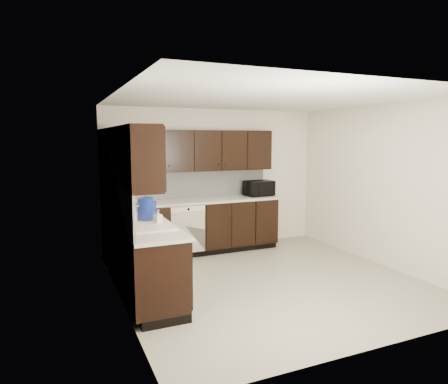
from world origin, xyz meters
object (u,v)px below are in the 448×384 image
(microwave, at_px, (259,188))
(toaster_oven, at_px, (135,195))
(storage_bin, at_px, (130,205))
(sink, at_px, (148,230))
(blue_pitcher, at_px, (146,210))

(microwave, relative_size, toaster_oven, 1.29)
(toaster_oven, xyz_separation_m, storage_bin, (-0.20, -0.68, -0.04))
(toaster_oven, height_order, storage_bin, toaster_oven)
(sink, relative_size, blue_pitcher, 2.73)
(microwave, xyz_separation_m, blue_pitcher, (-2.40, -1.45, 0.01))
(microwave, height_order, blue_pitcher, blue_pitcher)
(sink, relative_size, microwave, 1.64)
(sink, relative_size, toaster_oven, 2.12)
(storage_bin, relative_size, blue_pitcher, 1.43)
(microwave, bearing_deg, storage_bin, -171.37)
(sink, xyz_separation_m, blue_pitcher, (0.03, 0.25, 0.21))
(microwave, distance_m, blue_pitcher, 2.80)
(storage_bin, bearing_deg, microwave, 13.74)
(microwave, distance_m, storage_bin, 2.51)
(microwave, xyz_separation_m, toaster_oven, (-2.24, 0.08, -0.02))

